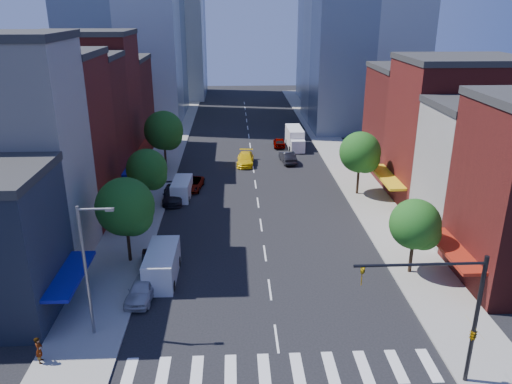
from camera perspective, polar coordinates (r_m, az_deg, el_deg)
The scene contains 31 objects.
ground at distance 33.93m, azimuth 2.37°, elevation -16.39°, with size 220.00×220.00×0.00m, color black.
sidewalk_left at distance 70.71m, azimuth -10.63°, elevation 3.48°, with size 5.00×120.00×0.15m, color gray.
sidewalk_right at distance 71.63m, azimuth 9.63°, elevation 3.77°, with size 5.00×120.00×0.15m, color gray.
crosswalk at distance 31.59m, azimuth 2.86°, elevation -19.65°, with size 19.00×3.00×0.01m, color silver.
bldg_left_1 at distance 44.60m, azimuth -26.98°, elevation 3.48°, with size 12.00×8.00×18.00m, color silver.
bldg_left_2 at distance 52.42m, azimuth -23.24°, elevation 5.20°, with size 12.00×9.00×16.00m, color maroon.
bldg_left_3 at distance 60.34m, azimuth -20.52°, elevation 6.91°, with size 12.00×8.00×15.00m, color #571915.
bldg_left_4 at distance 68.12m, azimuth -18.57°, elevation 9.44°, with size 12.00×9.00×17.00m, color maroon.
bldg_left_5 at distance 77.51m, azimuth -16.60°, elevation 9.37°, with size 12.00×10.00×13.00m, color #571915.
bldg_right_1 at distance 50.29m, azimuth 25.47°, elevation 1.87°, with size 12.00×8.00×12.00m, color silver.
bldg_right_2 at distance 57.66m, azimuth 21.70°, elevation 6.17°, with size 12.00×10.00×15.00m, color maroon.
bldg_right_3 at distance 66.87m, azimuth 18.21°, elevation 7.53°, with size 12.00×10.00×13.00m, color #571915.
traffic_signal at distance 30.45m, azimuth 22.83°, elevation -13.47°, with size 7.24×2.24×8.00m.
streetlight at distance 33.11m, azimuth -18.65°, elevation -7.77°, with size 2.25×0.25×9.00m.
tree_left_near at distance 41.90m, azimuth -14.53°, elevation -1.89°, with size 4.80×4.80×7.30m.
tree_left_mid at distance 52.17m, azimuth -12.21°, elevation 2.37°, with size 4.20×4.20×6.65m.
tree_left_far at distance 65.32m, azimuth -10.37°, elevation 6.76°, with size 5.00×5.00×7.75m.
tree_right_near at distance 41.06m, azimuth 17.93°, elevation -3.75°, with size 4.00×4.00×6.20m.
tree_right_far at distance 56.97m, azimuth 11.95°, elevation 4.28°, with size 4.60×4.60×7.20m.
parked_car_front at distance 38.42m, azimuth -12.85°, elevation -10.72°, with size 1.82×4.52×1.54m, color #B1B2B7.
parked_car_second at distance 42.08m, azimuth -11.90°, elevation -7.87°, with size 1.42×4.06×1.34m, color black.
parked_car_third at distance 59.27m, azimuth -7.27°, elevation 0.92°, with size 2.14×4.65×1.29m, color #999999.
parked_car_rear at distance 55.95m, azimuth -9.49°, elevation -0.28°, with size 2.14×5.26×1.53m, color black.
cargo_van_near at distance 40.31m, azimuth -10.72°, elevation -8.26°, with size 2.40×5.74×2.43m.
cargo_van_far at distance 56.70m, azimuth -8.48°, elevation 0.34°, with size 2.16×4.93×2.07m.
taxi at distance 68.11m, azimuth -1.22°, elevation 3.80°, with size 2.19×5.38×1.56m, color yellow.
traffic_car_oncoming at distance 69.08m, azimuth 3.64°, elevation 4.01°, with size 1.66×4.75×1.57m, color black.
traffic_car_far at distance 76.92m, azimuth 2.67°, elevation 5.70°, with size 1.71×4.26×1.45m, color #999999.
box_truck at distance 76.59m, azimuth 4.47°, elevation 6.11°, with size 2.38×7.34×2.94m.
pedestrian_near at distance 33.94m, azimuth -23.54°, elevation -16.21°, with size 0.63×0.42×1.74m, color #999999.
pedestrian_far at distance 48.77m, azimuth -14.69°, elevation -3.47°, with size 0.92×0.71×1.89m, color #999999.
Camera 1 is at (-2.62, -27.01, 20.37)m, focal length 35.00 mm.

